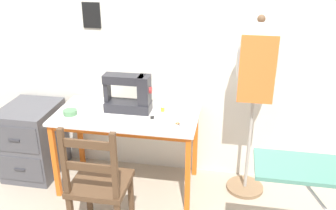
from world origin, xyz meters
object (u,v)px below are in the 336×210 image
at_px(thread_spool_mid_table, 163,109).
at_px(thread_spool_near_machine, 152,117).
at_px(wooden_chair, 99,185).
at_px(fabric_bowl, 70,112).
at_px(filing_cabinet, 33,140).
at_px(scissors, 179,125).
at_px(dress_form, 256,72).
at_px(sewing_machine, 130,95).

bearing_deg(thread_spool_mid_table, thread_spool_near_machine, -109.71).
xyz_separation_m(thread_spool_near_machine, thread_spool_mid_table, (0.06, 0.16, 0.00)).
relative_size(thread_spool_near_machine, wooden_chair, 0.04).
height_order(fabric_bowl, filing_cabinet, fabric_bowl).
height_order(wooden_chair, filing_cabinet, wooden_chair).
distance_m(scissors, filing_cabinet, 1.45).
distance_m(fabric_bowl, filing_cabinet, 0.63).
bearing_deg(thread_spool_mid_table, scissors, -53.11).
xyz_separation_m(fabric_bowl, scissors, (0.91, -0.03, -0.02)).
xyz_separation_m(thread_spool_near_machine, dress_form, (0.79, 0.17, 0.37)).
bearing_deg(thread_spool_mid_table, fabric_bowl, -165.26).
distance_m(thread_spool_mid_table, wooden_chair, 0.87).
distance_m(thread_spool_near_machine, filing_cabinet, 1.23).
bearing_deg(fabric_bowl, thread_spool_near_machine, 3.26).
distance_m(thread_spool_near_machine, wooden_chair, 0.71).
bearing_deg(thread_spool_near_machine, filing_cabinet, 174.50).
bearing_deg(wooden_chair, sewing_machine, 86.93).
bearing_deg(dress_form, fabric_bowl, -171.99).
bearing_deg(filing_cabinet, sewing_machine, 0.56).
distance_m(fabric_bowl, thread_spool_mid_table, 0.77).
relative_size(wooden_chair, filing_cabinet, 1.43).
distance_m(wooden_chair, dress_form, 1.45).
bearing_deg(scissors, wooden_chair, -131.80).
distance_m(fabric_bowl, dress_form, 1.53).
bearing_deg(wooden_chair, dress_form, 36.81).
height_order(scissors, thread_spool_near_machine, thread_spool_near_machine).
bearing_deg(scissors, filing_cabinet, 172.38).
bearing_deg(dress_form, thread_spool_near_machine, -167.96).
bearing_deg(thread_spool_mid_table, wooden_chair, -111.81).
bearing_deg(filing_cabinet, thread_spool_mid_table, 2.10).
bearing_deg(thread_spool_near_machine, thread_spool_mid_table, 70.29).
bearing_deg(scissors, dress_form, 23.37).
bearing_deg(wooden_chair, scissors, 48.20).
height_order(sewing_machine, scissors, sewing_machine).
xyz_separation_m(scissors, thread_spool_mid_table, (-0.17, 0.23, 0.02)).
bearing_deg(thread_spool_mid_table, filing_cabinet, -177.90).
bearing_deg(sewing_machine, dress_form, 2.73).
xyz_separation_m(sewing_machine, thread_spool_near_machine, (0.21, -0.12, -0.13)).
xyz_separation_m(sewing_machine, filing_cabinet, (-0.95, -0.01, -0.52)).
relative_size(sewing_machine, thread_spool_mid_table, 8.89).
height_order(thread_spool_mid_table, dress_form, dress_form).
bearing_deg(dress_form, sewing_machine, -177.27).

